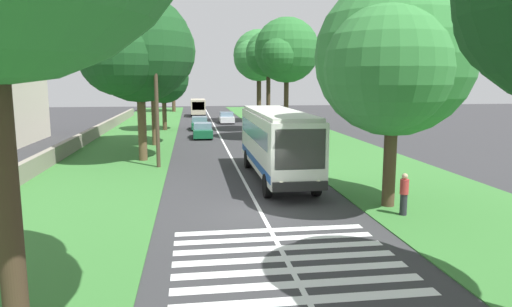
{
  "coord_description": "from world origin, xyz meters",
  "views": [
    {
      "loc": [
        -17.8,
        2.75,
        5.34
      ],
      "look_at": [
        5.55,
        -0.54,
        1.6
      ],
      "focal_mm": 32.48,
      "sensor_mm": 36.0,
      "label": 1
    }
  ],
  "objects_px": {
    "coach_bus": "(276,140)",
    "trailing_car_2": "(226,118)",
    "roadside_tree_left_0": "(162,79)",
    "roadside_tree_left_4": "(148,53)",
    "pedestrian": "(404,194)",
    "trailing_minibus_0": "(198,106)",
    "roadside_tree_left_3": "(136,52)",
    "roadside_tree_right_1": "(389,62)",
    "roadside_tree_right_2": "(267,56)",
    "roadside_tree_right_0": "(285,52)",
    "trailing_car_1": "(200,123)",
    "roadside_tree_left_1": "(171,64)",
    "roadside_tree_right_4": "(257,57)",
    "trailing_car_0": "(203,131)",
    "utility_pole": "(156,98)"
  },
  "relations": [
    {
      "from": "coach_bus",
      "to": "trailing_car_2",
      "type": "relative_size",
      "value": 2.6
    },
    {
      "from": "roadside_tree_left_0",
      "to": "roadside_tree_left_4",
      "type": "relative_size",
      "value": 0.74
    },
    {
      "from": "roadside_tree_left_0",
      "to": "pedestrian",
      "type": "relative_size",
      "value": 4.86
    },
    {
      "from": "trailing_minibus_0",
      "to": "roadside_tree_left_3",
      "type": "distance_m",
      "value": 39.57
    },
    {
      "from": "roadside_tree_right_1",
      "to": "roadside_tree_right_2",
      "type": "distance_m",
      "value": 29.81
    },
    {
      "from": "roadside_tree_left_3",
      "to": "pedestrian",
      "type": "bearing_deg",
      "value": -141.05
    },
    {
      "from": "coach_bus",
      "to": "roadside_tree_right_0",
      "type": "bearing_deg",
      "value": -13.03
    },
    {
      "from": "trailing_car_1",
      "to": "trailing_car_2",
      "type": "bearing_deg",
      "value": -25.54
    },
    {
      "from": "roadside_tree_left_1",
      "to": "roadside_tree_right_4",
      "type": "distance_m",
      "value": 24.29
    },
    {
      "from": "trailing_car_1",
      "to": "roadside_tree_right_2",
      "type": "relative_size",
      "value": 0.42
    },
    {
      "from": "roadside_tree_left_0",
      "to": "pedestrian",
      "type": "bearing_deg",
      "value": -161.67
    },
    {
      "from": "trailing_car_0",
      "to": "pedestrian",
      "type": "bearing_deg",
      "value": -164.74
    },
    {
      "from": "pedestrian",
      "to": "roadside_tree_left_0",
      "type": "bearing_deg",
      "value": 18.33
    },
    {
      "from": "trailing_car_2",
      "to": "roadside_tree_right_4",
      "type": "distance_m",
      "value": 8.63
    },
    {
      "from": "coach_bus",
      "to": "roadside_tree_right_0",
      "type": "xyz_separation_m",
      "value": [
        16.34,
        -3.78,
        5.66
      ]
    },
    {
      "from": "trailing_car_2",
      "to": "trailing_minibus_0",
      "type": "distance_m",
      "value": 12.5
    },
    {
      "from": "roadside_tree_left_3",
      "to": "roadside_tree_right_2",
      "type": "relative_size",
      "value": 1.04
    },
    {
      "from": "coach_bus",
      "to": "trailing_car_0",
      "type": "height_order",
      "value": "coach_bus"
    },
    {
      "from": "roadside_tree_right_0",
      "to": "utility_pole",
      "type": "distance_m",
      "value": 16.3
    },
    {
      "from": "coach_bus",
      "to": "roadside_tree_right_0",
      "type": "relative_size",
      "value": 1.04
    },
    {
      "from": "roadside_tree_left_1",
      "to": "roadside_tree_right_0",
      "type": "bearing_deg",
      "value": -163.93
    },
    {
      "from": "roadside_tree_left_0",
      "to": "roadside_tree_left_1",
      "type": "distance_m",
      "value": 29.79
    },
    {
      "from": "coach_bus",
      "to": "roadside_tree_right_4",
      "type": "height_order",
      "value": "roadside_tree_right_4"
    },
    {
      "from": "coach_bus",
      "to": "trailing_car_1",
      "type": "relative_size",
      "value": 2.6
    },
    {
      "from": "trailing_car_1",
      "to": "roadside_tree_right_4",
      "type": "relative_size",
      "value": 0.37
    },
    {
      "from": "pedestrian",
      "to": "roadside_tree_right_1",
      "type": "bearing_deg",
      "value": 10.45
    },
    {
      "from": "trailing_car_1",
      "to": "trailing_minibus_0",
      "type": "xyz_separation_m",
      "value": [
        19.35,
        -0.16,
        0.88
      ]
    },
    {
      "from": "roadside_tree_left_4",
      "to": "roadside_tree_right_2",
      "type": "distance_m",
      "value": 14.55
    },
    {
      "from": "coach_bus",
      "to": "pedestrian",
      "type": "bearing_deg",
      "value": -153.74
    },
    {
      "from": "roadside_tree_left_1",
      "to": "roadside_tree_right_4",
      "type": "xyz_separation_m",
      "value": [
        -21.38,
        -11.53,
        0.29
      ]
    },
    {
      "from": "roadside_tree_right_1",
      "to": "coach_bus",
      "type": "bearing_deg",
      "value": 29.27
    },
    {
      "from": "roadside_tree_right_2",
      "to": "trailing_car_2",
      "type": "bearing_deg",
      "value": 18.58
    },
    {
      "from": "trailing_minibus_0",
      "to": "roadside_tree_left_1",
      "type": "distance_m",
      "value": 12.66
    },
    {
      "from": "trailing_car_2",
      "to": "roadside_tree_left_3",
      "type": "height_order",
      "value": "roadside_tree_left_3"
    },
    {
      "from": "coach_bus",
      "to": "roadside_tree_left_3",
      "type": "height_order",
      "value": "roadside_tree_left_3"
    },
    {
      "from": "trailing_car_2",
      "to": "roadside_tree_left_1",
      "type": "bearing_deg",
      "value": 18.74
    },
    {
      "from": "roadside_tree_left_0",
      "to": "utility_pole",
      "type": "height_order",
      "value": "roadside_tree_left_0"
    },
    {
      "from": "roadside_tree_left_4",
      "to": "roadside_tree_right_1",
      "type": "relative_size",
      "value": 1.18
    },
    {
      "from": "trailing_car_1",
      "to": "roadside_tree_left_4",
      "type": "bearing_deg",
      "value": 161.3
    },
    {
      "from": "trailing_car_1",
      "to": "roadside_tree_right_2",
      "type": "distance_m",
      "value": 10.43
    },
    {
      "from": "trailing_car_1",
      "to": "trailing_car_2",
      "type": "distance_m",
      "value": 8.14
    },
    {
      "from": "roadside_tree_left_0",
      "to": "roadside_tree_right_0",
      "type": "bearing_deg",
      "value": -131.35
    },
    {
      "from": "roadside_tree_left_3",
      "to": "roadside_tree_right_4",
      "type": "relative_size",
      "value": 0.93
    },
    {
      "from": "roadside_tree_right_0",
      "to": "pedestrian",
      "type": "bearing_deg",
      "value": 179.87
    },
    {
      "from": "utility_pole",
      "to": "trailing_car_2",
      "type": "bearing_deg",
      "value": -12.34
    },
    {
      "from": "roadside_tree_right_2",
      "to": "roadside_tree_right_4",
      "type": "bearing_deg",
      "value": -3.02
    },
    {
      "from": "trailing_car_0",
      "to": "roadside_tree_left_4",
      "type": "relative_size",
      "value": 0.39
    },
    {
      "from": "roadside_tree_left_1",
      "to": "utility_pole",
      "type": "distance_m",
      "value": 51.79
    },
    {
      "from": "roadside_tree_left_3",
      "to": "roadside_tree_right_4",
      "type": "distance_m",
      "value": 30.09
    },
    {
      "from": "roadside_tree_left_1",
      "to": "roadside_tree_right_2",
      "type": "xyz_separation_m",
      "value": [
        -32.38,
        -10.95,
        -0.12
      ]
    }
  ]
}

